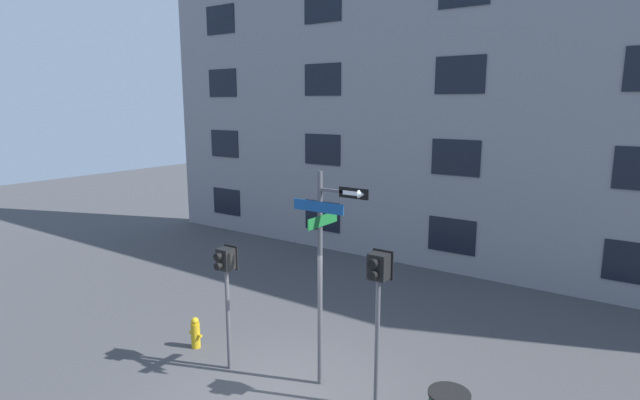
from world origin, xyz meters
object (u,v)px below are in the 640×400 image
street_sign_pole (324,260)px  pedestrian_signal_left (226,275)px  fire_hydrant (196,333)px  pedestrian_signal_right (378,287)px

street_sign_pole → pedestrian_signal_left: (-1.86, -0.57, -0.48)m
street_sign_pole → fire_hydrant: 3.74m
pedestrian_signal_right → fire_hydrant: bearing=-176.4°
pedestrian_signal_right → fire_hydrant: pedestrian_signal_right is taller
pedestrian_signal_left → fire_hydrant: (-1.21, 0.22, -1.61)m
fire_hydrant → street_sign_pole: bearing=6.5°
pedestrian_signal_left → pedestrian_signal_right: bearing=9.2°
street_sign_pole → pedestrian_signal_left: size_ratio=1.61×
pedestrian_signal_right → street_sign_pole: bearing=175.8°
street_sign_pole → fire_hydrant: size_ratio=5.86×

